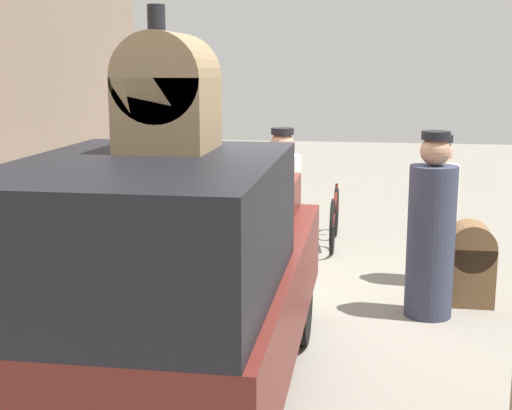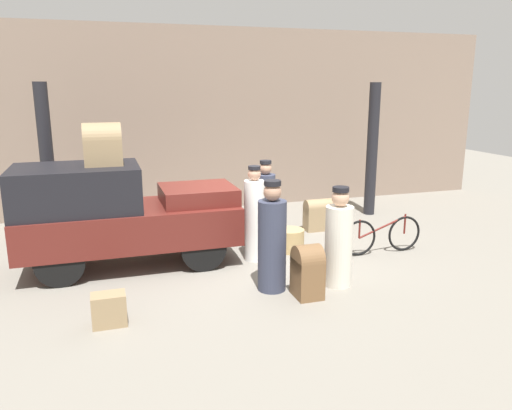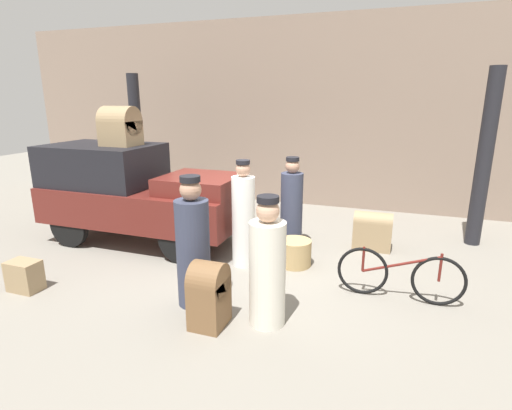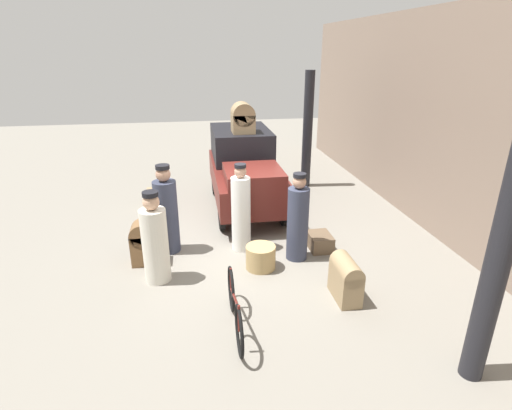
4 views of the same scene
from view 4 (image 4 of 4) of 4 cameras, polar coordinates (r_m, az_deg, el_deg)
name	(u,v)px [view 4 (image 4 of 4)]	position (r m, az deg, el deg)	size (l,w,h in m)	color
ground_plane	(245,246)	(8.03, -1.65, -5.89)	(30.00, 30.00, 0.00)	gray
station_building_facade	(450,128)	(8.79, 25.97, 9.91)	(16.00, 0.15, 4.50)	gray
canopy_pillar_left	(308,131)	(11.23, 7.37, 10.49)	(0.26, 0.26, 3.17)	black
canopy_pillar_right	(498,259)	(5.04, 31.33, -6.61)	(0.26, 0.26, 3.17)	black
truck	(244,168)	(9.79, -1.67, 5.38)	(3.70, 1.54, 1.80)	black
bicycle	(235,308)	(5.70, -3.03, -14.43)	(1.65, 0.04, 0.73)	black
wicker_basket	(261,257)	(7.19, 0.67, -7.45)	(0.53, 0.53, 0.43)	tan
porter_lifting_near_truck	(155,242)	(6.81, -14.23, -5.12)	(0.43, 0.43, 1.59)	silver
conductor_in_dark_uniform	(167,213)	(7.74, -12.67, -1.17)	(0.44, 0.44, 1.73)	#33384C
porter_with_bicycle	(241,211)	(7.62, -2.16, -0.91)	(0.37, 0.37, 1.73)	white
porter_standing_middle	(298,221)	(7.32, 5.99, -2.28)	(0.39, 0.39, 1.66)	#33384C
trunk_umber_medium	(320,242)	(7.96, 9.11, -5.19)	(0.56, 0.42, 0.31)	brown
suitcase_tan_flat	(153,198)	(10.25, -14.48, 0.97)	(0.45, 0.30, 0.44)	#937A56
trunk_large_brown	(144,242)	(7.54, -15.76, -5.09)	(0.39, 0.46, 0.81)	brown
suitcase_black_upright	(346,278)	(6.46, 12.71, -10.11)	(0.66, 0.33, 0.69)	#937A56
trunk_on_truck_roof	(243,118)	(9.71, -1.89, 12.30)	(0.61, 0.53, 0.70)	#937A56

